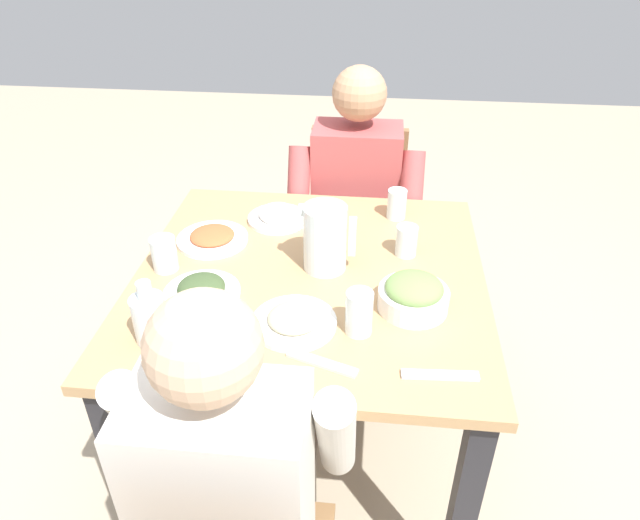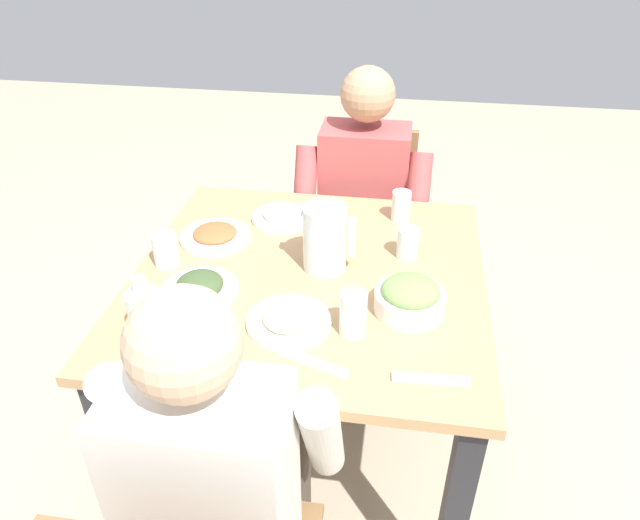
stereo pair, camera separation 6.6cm
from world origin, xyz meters
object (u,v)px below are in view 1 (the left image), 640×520
Objects in this scene: plate_yoghurt at (277,216)px; plate_beans at (294,320)px; plate_dolmas at (202,290)px; salad_bowl at (414,295)px; water_glass_center at (235,349)px; chair_far at (356,224)px; diner_far at (354,217)px; oil_carafe at (150,321)px; water_glass_near_right at (164,254)px; dining_table at (310,307)px; water_pitcher at (325,238)px; water_glass_far_right at (406,241)px; plate_rice_curry at (212,238)px; water_glass_near_left at (359,313)px; diner_near at (238,474)px; water_glass_far_left at (397,204)px.

plate_beans is (0.13, -0.51, -0.00)m from plate_yoghurt.
plate_yoghurt reaches higher than plate_dolmas.
water_glass_center is (-0.40, -0.26, 0.01)m from salad_bowl.
chair_far is 4.51× the size of plate_yoghurt.
diner_far is 0.99m from oil_carafe.
dining_table is at bearing 2.35° from water_glass_near_right.
water_glass_near_right is (-0.28, 0.37, -0.00)m from water_glass_center.
salad_bowl is (0.28, -0.12, 0.16)m from dining_table.
chair_far is at bearing 90.00° from diner_far.
oil_carafe is at bearing 161.63° from water_glass_center.
oil_carafe is (-0.22, 0.07, 0.00)m from water_glass_center.
dining_table is 0.58m from diner_far.
water_pitcher is 2.10× the size of water_glass_far_right.
plate_rice_curry is 0.19m from water_glass_near_right.
water_glass_near_left is (-0.13, -0.11, 0.02)m from salad_bowl.
dining_table is at bearing -64.37° from plate_yoghurt.
water_glass_near_left is (0.29, -0.52, 0.04)m from plate_yoghurt.
water_glass_far_right is at bearing 53.18° from water_glass_center.
water_glass_near_right is at bearing -172.89° from water_pitcher.
water_glass_near_right is at bearing 158.76° from water_glass_near_left.
water_pitcher is at bearing 111.76° from water_glass_near_left.
diner_near is at bearing -59.74° from water_glass_near_right.
water_pitcher is 0.30m from salad_bowl.
diner_far is 0.61m from plate_rice_curry.
water_pitcher is (-0.06, -0.73, 0.37)m from chair_far.
plate_beans is 2.17× the size of water_glass_far_left.
plate_dolmas reaches higher than plate_rice_curry.
plate_rice_curry is at bearing 129.65° from plate_beans.
water_glass_far_left is at bearing 29.75° from water_glass_near_right.
chair_far is 4.52× the size of water_pitcher.
plate_dolmas is 0.18m from water_glass_near_right.
water_glass_near_left is 0.69× the size of oil_carafe.
dining_table is 0.84× the size of diner_near.
chair_far is 1.36m from diner_near.
oil_carafe is at bearing -108.17° from plate_yoghurt.
oil_carafe is at bearing 134.58° from diner_near.
plate_rice_curry is 0.45m from oil_carafe.
plate_dolmas is 1.87× the size of water_glass_center.
chair_far is at bearing 85.66° from water_pitcher.
plate_beans is 1.28× the size of oil_carafe.
salad_bowl is at bearing -75.08° from diner_far.
water_glass_near_left is (0.05, -1.00, 0.33)m from chair_far.
diner_far is at bearing 49.50° from water_glass_near_right.
plate_dolmas is (-0.27, -0.13, 0.13)m from dining_table.
plate_yoghurt is 1.78× the size of water_glass_center.
water_pitcher is 0.25m from water_glass_far_right.
dining_table is at bearing -124.29° from water_glass_far_left.
oil_carafe is at bearing -76.87° from water_glass_near_right.
plate_yoghurt is 1.16× the size of oil_carafe.
plate_dolmas is 2.22× the size of water_glass_far_right.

